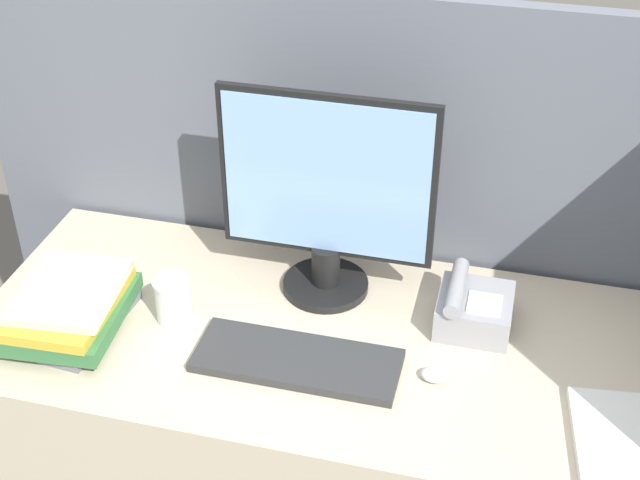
# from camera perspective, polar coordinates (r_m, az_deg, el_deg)

# --- Properties ---
(cubicle_panel_rear) EXTENTS (1.97, 0.04, 1.40)m
(cubicle_panel_rear) POSITION_cam_1_polar(r_m,az_deg,el_deg) (2.29, 2.65, -1.26)
(cubicle_panel_rear) COLOR slate
(cubicle_panel_rear) RESTS_ON ground_plane
(desk) EXTENTS (1.57, 0.69, 0.76)m
(desk) POSITION_cam_1_polar(r_m,az_deg,el_deg) (2.23, 0.31, -13.62)
(desk) COLOR beige
(desk) RESTS_ON ground_plane
(monitor) EXTENTS (0.48, 0.20, 0.50)m
(monitor) POSITION_cam_1_polar(r_m,az_deg,el_deg) (1.97, 0.41, 2.53)
(monitor) COLOR black
(monitor) RESTS_ON desk
(keyboard) EXTENTS (0.43, 0.16, 0.02)m
(keyboard) POSITION_cam_1_polar(r_m,az_deg,el_deg) (1.89, -1.47, -7.72)
(keyboard) COLOR #333333
(keyboard) RESTS_ON desk
(mouse) EXTENTS (0.06, 0.04, 0.03)m
(mouse) POSITION_cam_1_polar(r_m,az_deg,el_deg) (1.87, 7.34, -8.55)
(mouse) COLOR silver
(mouse) RESTS_ON desk
(coffee_cup) EXTENTS (0.09, 0.09, 0.11)m
(coffee_cup) POSITION_cam_1_polar(r_m,az_deg,el_deg) (2.00, -9.36, -3.80)
(coffee_cup) COLOR white
(coffee_cup) RESTS_ON desk
(book_stack) EXTENTS (0.26, 0.31, 0.11)m
(book_stack) POSITION_cam_1_polar(r_m,az_deg,el_deg) (2.03, -15.72, -4.23)
(book_stack) COLOR slate
(book_stack) RESTS_ON desk
(desk_telephone) EXTENTS (0.16, 0.18, 0.11)m
(desk_telephone) POSITION_cam_1_polar(r_m,az_deg,el_deg) (2.00, 9.75, -4.36)
(desk_telephone) COLOR #99999E
(desk_telephone) RESTS_ON desk
(paper_pile) EXTENTS (0.22, 0.26, 0.02)m
(paper_pile) POSITION_cam_1_polar(r_m,az_deg,el_deg) (1.82, 18.92, -11.99)
(paper_pile) COLOR white
(paper_pile) RESTS_ON desk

